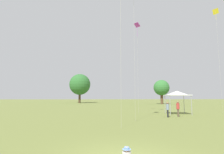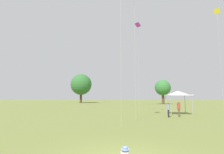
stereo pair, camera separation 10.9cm
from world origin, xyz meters
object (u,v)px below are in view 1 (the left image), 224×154
Objects in this scene: kite_1 at (216,18)px; distant_tree_1 at (80,84)px; person_standing_2 at (178,107)px; distant_tree_0 at (161,88)px; canopy_tent at (177,93)px; kite_2 at (137,30)px; person_standing_0 at (168,108)px.

kite_1 is 1.42× the size of distant_tree_1.
distant_tree_0 is (10.20, 32.89, 3.89)m from person_standing_2.
distant_tree_0 is 28.57m from distant_tree_1.
canopy_tent is at bearing -27.95° from person_standing_2.
canopy_tent is at bearing -104.18° from kite_2.
distant_tree_1 is (-15.78, 44.66, 5.62)m from person_standing_2.
person_standing_0 is 0.96× the size of person_standing_2.
person_standing_2 reaches higher than person_standing_0.
distant_tree_0 is at bearing -17.56° from kite_2.
distant_tree_1 reaches higher than person_standing_0.
person_standing_0 is 0.13× the size of kite_2.
person_standing_2 is 0.23× the size of distant_tree_0.
person_standing_2 is 15.14m from kite_1.
kite_1 reaches higher than person_standing_2.
kite_2 is 1.72× the size of distant_tree_0.
distant_tree_1 is at bearing 111.83° from canopy_tent.
person_standing_0 is 35.52m from distant_tree_0.
distant_tree_1 is at bearing 15.38° from person_standing_2.
distant_tree_0 reaches higher than canopy_tent.
person_standing_2 is 0.14× the size of kite_2.
person_standing_0 is 47.70m from distant_tree_1.
kite_2 is at bearing 34.42° from person_standing_2.
canopy_tent is 0.25× the size of kite_2.
canopy_tent is at bearing 52.32° from person_standing_0.
canopy_tent is 0.21× the size of kite_1.
person_standing_2 is 0.12× the size of kite_1.
kite_1 reaches higher than distant_tree_0.
kite_2 reaches higher than canopy_tent.
distant_tree_0 is (13.67, 28.52, -6.69)m from kite_2.
person_standing_0 is 1.44m from person_standing_2.
distant_tree_1 is (-14.41, 45.12, 5.65)m from person_standing_0.
kite_1 is at bearing -85.85° from kite_2.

